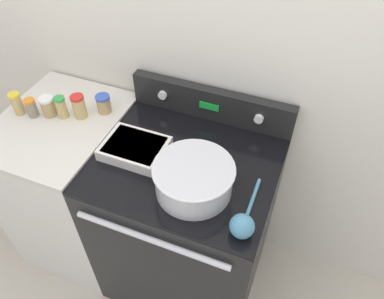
% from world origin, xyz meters
% --- Properties ---
extents(kitchen_wall, '(8.00, 0.05, 2.50)m').
position_xyz_m(kitchen_wall, '(0.00, 0.69, 1.25)').
color(kitchen_wall, silver).
rests_on(kitchen_wall, ground_plane).
extents(stove_range, '(0.76, 0.69, 0.92)m').
position_xyz_m(stove_range, '(0.00, 0.33, 0.46)').
color(stove_range, black).
rests_on(stove_range, ground_plane).
extents(control_panel, '(0.76, 0.07, 0.16)m').
position_xyz_m(control_panel, '(0.00, 0.63, 1.00)').
color(control_panel, black).
rests_on(control_panel, stove_range).
extents(side_counter, '(0.53, 0.66, 0.94)m').
position_xyz_m(side_counter, '(-0.65, 0.33, 0.47)').
color(side_counter, silver).
rests_on(side_counter, ground_plane).
extents(mixing_bowl, '(0.31, 0.31, 0.13)m').
position_xyz_m(mixing_bowl, '(0.08, 0.20, 0.99)').
color(mixing_bowl, silver).
rests_on(mixing_bowl, stove_range).
extents(casserole_dish, '(0.26, 0.20, 0.05)m').
position_xyz_m(casserole_dish, '(-0.22, 0.30, 0.95)').
color(casserole_dish, silver).
rests_on(casserole_dish, stove_range).
extents(ladle, '(0.09, 0.30, 0.09)m').
position_xyz_m(ladle, '(0.31, 0.09, 0.96)').
color(ladle, teal).
rests_on(ladle, stove_range).
extents(spice_jar_blue_cap, '(0.07, 0.07, 0.09)m').
position_xyz_m(spice_jar_blue_cap, '(-0.47, 0.47, 0.98)').
color(spice_jar_blue_cap, tan).
rests_on(spice_jar_blue_cap, side_counter).
extents(spice_jar_red_cap, '(0.06, 0.06, 0.11)m').
position_xyz_m(spice_jar_red_cap, '(-0.55, 0.40, 0.99)').
color(spice_jar_red_cap, tan).
rests_on(spice_jar_red_cap, side_counter).
extents(spice_jar_green_cap, '(0.05, 0.05, 0.11)m').
position_xyz_m(spice_jar_green_cap, '(-0.63, 0.37, 0.99)').
color(spice_jar_green_cap, tan).
rests_on(spice_jar_green_cap, side_counter).
extents(spice_jar_white_cap, '(0.06, 0.06, 0.10)m').
position_xyz_m(spice_jar_white_cap, '(-0.69, 0.36, 0.98)').
color(spice_jar_white_cap, tan).
rests_on(spice_jar_white_cap, side_counter).
extents(spice_jar_orange_cap, '(0.05, 0.05, 0.09)m').
position_xyz_m(spice_jar_orange_cap, '(-0.76, 0.33, 0.98)').
color(spice_jar_orange_cap, gray).
rests_on(spice_jar_orange_cap, side_counter).
extents(spice_jar_yellow_cap, '(0.05, 0.05, 0.11)m').
position_xyz_m(spice_jar_yellow_cap, '(-0.83, 0.32, 0.99)').
color(spice_jar_yellow_cap, tan).
rests_on(spice_jar_yellow_cap, side_counter).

